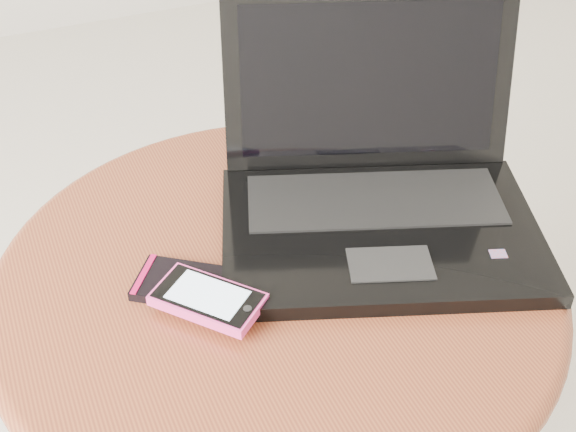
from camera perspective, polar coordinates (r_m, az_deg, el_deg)
name	(u,v)px	position (r m, az deg, el deg)	size (l,w,h in m)	color
table	(278,335)	(0.94, -0.75, -8.77)	(0.64, 0.64, 0.51)	#502A1A
laptop	(377,186)	(0.91, 6.55, 2.17)	(0.44, 0.41, 0.24)	black
phone_black	(193,285)	(0.84, -7.00, -5.10)	(0.14, 0.12, 0.01)	black
phone_pink	(208,299)	(0.80, -5.91, -6.10)	(0.12, 0.12, 0.01)	#F93C97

